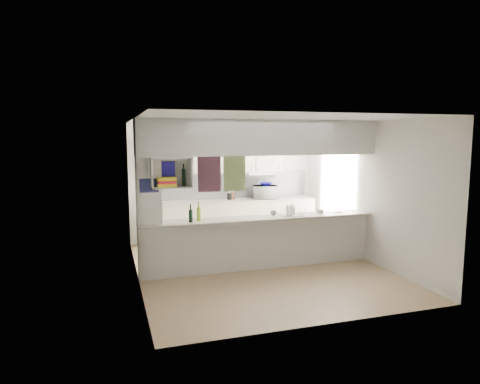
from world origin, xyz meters
name	(u,v)px	position (x,y,z in m)	size (l,w,h in m)	color
floor	(260,268)	(0.00, 0.00, 0.00)	(4.80, 4.80, 0.00)	#9F7E5C
ceiling	(261,120)	(0.00, 0.00, 2.60)	(4.80, 4.80, 0.00)	white
wall_back	(224,182)	(0.00, 2.40, 1.30)	(4.20, 4.20, 0.00)	silver
wall_left	(136,201)	(-2.10, 0.00, 1.30)	(4.80, 4.80, 0.00)	silver
wall_right	(365,191)	(2.10, 0.00, 1.30)	(4.80, 4.80, 0.00)	silver
servery_partition	(251,175)	(-0.17, 0.00, 1.66)	(4.20, 0.50, 2.60)	silver
cubby_shelf	(170,175)	(-1.57, -0.06, 1.71)	(0.65, 0.35, 0.50)	white
kitchen_run	(234,204)	(0.16, 2.14, 0.83)	(3.60, 0.63, 2.24)	beige
microwave	(265,192)	(0.88, 2.06, 1.07)	(0.54, 0.37, 0.30)	white
bowl	(266,184)	(0.89, 2.06, 1.25)	(0.28, 0.28, 0.07)	#130C8D
dish_rack	(292,211)	(0.61, 0.00, 1.00)	(0.42, 0.34, 0.21)	silver
cup	(273,213)	(0.24, -0.03, 0.98)	(0.11, 0.11, 0.09)	white
wine_bottles	(195,215)	(-1.16, -0.04, 1.04)	(0.22, 0.15, 0.32)	black
plastic_tubs	(321,211)	(1.22, 0.06, 0.95)	(0.49, 0.18, 0.07)	silver
utensil_jar	(230,196)	(0.06, 2.15, 1.00)	(0.11, 0.11, 0.15)	black
knife_block	(233,195)	(0.15, 2.18, 1.01)	(0.09, 0.07, 0.18)	#55331D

